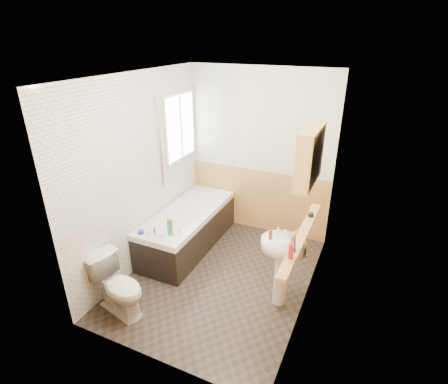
{
  "coord_description": "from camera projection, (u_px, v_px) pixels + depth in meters",
  "views": [
    {
      "loc": [
        1.59,
        -3.32,
        2.89
      ],
      "look_at": [
        0.0,
        0.15,
        1.15
      ],
      "focal_mm": 28.0,
      "sensor_mm": 36.0,
      "label": 1
    }
  ],
  "objects": [
    {
      "name": "green_bottle",
      "position": [
        295.0,
        241.0,
        3.23
      ],
      "size": [
        0.05,
        0.05,
        0.22
      ],
      "primitive_type": "cone",
      "rotation": [
        0.0,
        0.0,
        -0.23
      ],
      "color": "navy",
      "rests_on": "pine_shelf"
    },
    {
      "name": "cream_jar",
      "position": [
        141.0,
        232.0,
        4.41
      ],
      "size": [
        0.09,
        0.09,
        0.05
      ],
      "primitive_type": "cylinder",
      "rotation": [
        0.0,
        0.0,
        -0.24
      ],
      "color": "#19339E",
      "rests_on": "bathtub"
    },
    {
      "name": "blue_gel",
      "position": [
        170.0,
        228.0,
        4.34
      ],
      "size": [
        0.07,
        0.05,
        0.22
      ],
      "primitive_type": "cube",
      "rotation": [
        0.0,
        0.0,
        -0.2
      ],
      "color": "#388447",
      "rests_on": "bathtub"
    },
    {
      "name": "wall_right",
      "position": [
        315.0,
        207.0,
        3.61
      ],
      "size": [
        0.02,
        2.8,
        2.5
      ],
      "primitive_type": "cube",
      "color": "#F2EBC8",
      "rests_on": "ground"
    },
    {
      "name": "medicine_cabinet",
      "position": [
        310.0,
        156.0,
        3.32
      ],
      "size": [
        0.16,
        0.62,
        0.56
      ],
      "color": "tan",
      "rests_on": "wall_right"
    },
    {
      "name": "orange_bottle",
      "position": [
        179.0,
        231.0,
        4.39
      ],
      "size": [
        0.03,
        0.03,
        0.08
      ],
      "primitive_type": "cylinder",
      "rotation": [
        0.0,
        0.0,
        -0.11
      ],
      "color": "silver",
      "rests_on": "bathtub"
    },
    {
      "name": "wall_back",
      "position": [
        259.0,
        154.0,
        5.19
      ],
      "size": [
        2.2,
        0.02,
        2.5
      ],
      "primitive_type": "cube",
      "color": "#F2EBC8",
      "rests_on": "ground"
    },
    {
      "name": "wall_left",
      "position": [
        140.0,
        174.0,
        4.45
      ],
      "size": [
        0.02,
        2.8,
        2.5
      ],
      "primitive_type": "cube",
      "color": "#F2EBC8",
      "rests_on": "ground"
    },
    {
      "name": "wainscot_right",
      "position": [
        306.0,
        266.0,
        3.93
      ],
      "size": [
        0.01,
        2.8,
        1.0
      ],
      "primitive_type": "cube",
      "color": "tan",
      "rests_on": "wall_right"
    },
    {
      "name": "toilet",
      "position": [
        119.0,
        286.0,
        3.87
      ],
      "size": [
        0.75,
        0.52,
        0.67
      ],
      "primitive_type": "imported",
      "rotation": [
        0.0,
        0.0,
        1.34
      ],
      "color": "white",
      "rests_on": "floor"
    },
    {
      "name": "ceiling",
      "position": [
        218.0,
        76.0,
        3.51
      ],
      "size": [
        2.8,
        2.8,
        0.0
      ],
      "primitive_type": "plane",
      "rotation": [
        3.14,
        0.0,
        0.0
      ],
      "color": "white",
      "rests_on": "ground"
    },
    {
      "name": "clear_bottle",
      "position": [
        271.0,
        235.0,
        3.76
      ],
      "size": [
        0.05,
        0.05,
        0.11
      ],
      "primitive_type": "cylinder",
      "rotation": [
        0.0,
        0.0,
        0.28
      ],
      "color": "maroon",
      "rests_on": "sink"
    },
    {
      "name": "wainscot_back",
      "position": [
        257.0,
        200.0,
        5.49
      ],
      "size": [
        2.2,
        0.01,
        1.0
      ],
      "primitive_type": "cube",
      "color": "tan",
      "rests_on": "wall_back"
    },
    {
      "name": "window",
      "position": [
        180.0,
        127.0,
        5.05
      ],
      "size": [
        0.03,
        0.79,
        0.99
      ],
      "color": "white",
      "rests_on": "wall_left"
    },
    {
      "name": "wainscot_front",
      "position": [
        154.0,
        320.0,
        3.19
      ],
      "size": [
        2.2,
        0.01,
        1.0
      ],
      "primitive_type": "cube",
      "color": "tan",
      "rests_on": "wall_front"
    },
    {
      "name": "tile_cladding_left",
      "position": [
        141.0,
        175.0,
        4.44
      ],
      "size": [
        0.01,
        2.8,
        2.5
      ],
      "primitive_type": "cube",
      "color": "white",
      "rests_on": "wall_left"
    },
    {
      "name": "wall_front",
      "position": [
        145.0,
        253.0,
        2.86
      ],
      "size": [
        2.2,
        0.02,
        2.5
      ],
      "primitive_type": "cube",
      "color": "#F2EBC8",
      "rests_on": "ground"
    },
    {
      "name": "black_jar",
      "position": [
        311.0,
        215.0,
        3.89
      ],
      "size": [
        0.08,
        0.08,
        0.04
      ],
      "primitive_type": "cylinder",
      "rotation": [
        0.0,
        0.0,
        0.33
      ],
      "color": "black",
      "rests_on": "pine_shelf"
    },
    {
      "name": "foam_can",
      "position": [
        291.0,
        251.0,
        3.14
      ],
      "size": [
        0.06,
        0.06,
        0.15
      ],
      "primitive_type": "cylinder",
      "rotation": [
        0.0,
        0.0,
        -0.34
      ],
      "color": "maroon",
      "rests_on": "pine_shelf"
    },
    {
      "name": "pine_shelf",
      "position": [
        302.0,
        236.0,
        3.55
      ],
      "size": [
        0.1,
        1.53,
        0.03
      ],
      "primitive_type": "cube",
      "color": "tan",
      "rests_on": "wall_right"
    },
    {
      "name": "floor",
      "position": [
        219.0,
        276.0,
        4.55
      ],
      "size": [
        2.8,
        2.8,
        0.0
      ],
      "primitive_type": "plane",
      "color": "#2C241F",
      "rests_on": "ground"
    },
    {
      "name": "soap_bottle",
      "position": [
        296.0,
        242.0,
        3.65
      ],
      "size": [
        0.11,
        0.2,
        0.09
      ],
      "primitive_type": "imported",
      "rotation": [
        0.0,
        0.0,
        -0.13
      ],
      "color": "orange",
      "rests_on": "sink"
    },
    {
      "name": "shower_riser",
      "position": [
        160.0,
        135.0,
        4.58
      ],
      "size": [
        0.11,
        0.09,
        1.31
      ],
      "color": "silver",
      "rests_on": "wall_left"
    },
    {
      "name": "bathtub",
      "position": [
        188.0,
        228.0,
        5.1
      ],
      "size": [
        0.7,
        1.78,
        0.72
      ],
      "color": "black",
      "rests_on": "floor"
    },
    {
      "name": "sink",
      "position": [
        282.0,
        259.0,
        3.87
      ],
      "size": [
        0.5,
        0.4,
        0.97
      ],
      "rotation": [
        0.0,
        0.0,
        0.17
      ],
      "color": "white",
      "rests_on": "floor"
    },
    {
      "name": "tile_return_back",
      "position": [
        214.0,
        116.0,
        5.24
      ],
      "size": [
        0.75,
        0.01,
        1.5
      ],
      "primitive_type": "cube",
      "color": "white",
      "rests_on": "wall_back"
    }
  ]
}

